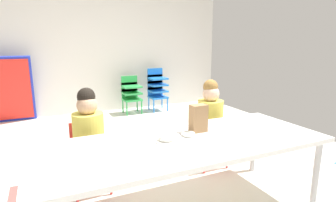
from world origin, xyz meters
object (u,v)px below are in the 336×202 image
kid_chair_blue_stack (157,87)px  craft_table (185,146)px  seated_child_near_camera (88,131)px  paper_plate_near_edge (167,141)px  donut_powdered_on_plate (167,138)px  kid_chair_green_stack (131,92)px  donut_powdered_loose (188,134)px  seated_child_middle_seat (210,115)px  paper_bag_brown (198,118)px  folded_activity_table (2,91)px

kid_chair_blue_stack → craft_table: bearing=-109.2°
seated_child_near_camera → kid_chair_blue_stack: size_ratio=1.15×
paper_plate_near_edge → donut_powdered_on_plate: (0.00, 0.00, 0.02)m
kid_chair_green_stack → donut_powdered_loose: 3.10m
paper_plate_near_edge → donut_powdered_on_plate: size_ratio=1.49×
seated_child_middle_seat → donut_powdered_loose: size_ratio=8.60×
craft_table → paper_bag_brown: paper_bag_brown is taller
seated_child_near_camera → donut_powdered_loose: size_ratio=8.60×
folded_activity_table → kid_chair_blue_stack: bearing=-4.6°
craft_table → kid_chair_green_stack: bearing=79.6°
folded_activity_table → donut_powdered_loose: (1.56, -3.26, 0.06)m
craft_table → paper_bag_brown: bearing=36.7°
folded_activity_table → seated_child_near_camera: bearing=-71.7°
craft_table → kid_chair_green_stack: (0.58, 3.15, -0.15)m
seated_child_middle_seat → donut_powdered_loose: 0.79m
paper_bag_brown → kid_chair_blue_stack: bearing=73.4°
craft_table → kid_chair_green_stack: kid_chair_green_stack is taller
donut_powdered_on_plate → donut_powdered_loose: bearing=10.4°
kid_chair_blue_stack → donut_powdered_on_plate: (-1.22, -3.09, 0.16)m
seated_child_near_camera → paper_bag_brown: size_ratio=4.17×
kid_chair_green_stack → donut_powdered_loose: bearing=-99.3°
kid_chair_blue_stack → paper_bag_brown: 3.14m
paper_plate_near_edge → donut_powdered_on_plate: 0.02m
seated_child_middle_seat → paper_plate_near_edge: 0.96m
seated_child_near_camera → folded_activity_table: (-0.90, 2.71, -0.02)m
seated_child_near_camera → seated_child_middle_seat: same height
paper_bag_brown → donut_powdered_loose: 0.17m
seated_child_middle_seat → donut_powdered_loose: seated_child_middle_seat is taller
kid_chair_green_stack → paper_bag_brown: (-0.38, -3.00, 0.30)m
craft_table → seated_child_middle_seat: (0.64, 0.64, 0.01)m
craft_table → seated_child_near_camera: (-0.58, 0.64, 0.01)m
seated_child_middle_seat → kid_chair_green_stack: (-0.06, 2.51, -0.16)m
craft_table → folded_activity_table: size_ratio=1.95×
kid_chair_blue_stack → donut_powdered_on_plate: size_ratio=6.62×
kid_chair_blue_stack → donut_powdered_on_plate: kid_chair_blue_stack is taller
folded_activity_table → donut_powdered_loose: folded_activity_table is taller
kid_chair_green_stack → seated_child_near_camera: bearing=-114.8°
kid_chair_blue_stack → folded_activity_table: 2.58m
kid_chair_blue_stack → folded_activity_table: size_ratio=0.74×
paper_bag_brown → seated_child_middle_seat: bearing=48.3°
kid_chair_blue_stack → folded_activity_table: (-2.57, 0.21, 0.08)m
paper_plate_near_edge → kid_chair_green_stack: bearing=77.3°
seated_child_near_camera → seated_child_middle_seat: (1.22, 0.00, 0.00)m
craft_table → donut_powdered_loose: size_ratio=19.87×
seated_child_near_camera → paper_plate_near_edge: seated_child_near_camera is taller
seated_child_middle_seat → paper_plate_near_edge: (-0.76, -0.59, 0.04)m
paper_bag_brown → craft_table: bearing=-143.3°
donut_powdered_on_plate → donut_powdered_loose: size_ratio=1.13×
seated_child_near_camera → paper_bag_brown: 0.93m
donut_powdered_on_plate → donut_powdered_loose: 0.20m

